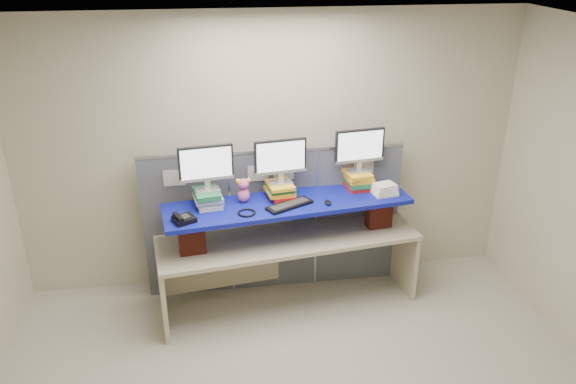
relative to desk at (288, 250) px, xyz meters
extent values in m
cube|color=beige|center=(-0.10, -1.44, 0.79)|extent=(5.00, 4.00, 2.80)
cube|color=silver|center=(-0.10, -1.44, 2.19)|extent=(5.00, 4.00, 0.01)
cube|color=#4A4E57|center=(-0.96, 0.34, 0.14)|extent=(0.85, 0.05, 1.50)
cube|color=#4A4E57|center=(-0.10, 0.34, 0.14)|extent=(0.85, 0.05, 1.50)
cube|color=#4A4E57|center=(0.77, 0.34, 0.14)|extent=(0.85, 0.05, 1.50)
cube|color=#ACAEB3|center=(-0.10, 0.34, 0.91)|extent=(2.60, 0.06, 0.03)
cube|color=silver|center=(-1.05, 0.31, 0.69)|extent=(0.20, 0.00, 0.16)
cube|color=silver|center=(-0.25, 0.31, 0.69)|extent=(0.20, 0.00, 0.16)
cube|color=silver|center=(0.00, 0.31, 0.69)|extent=(0.20, 0.00, 0.16)
cube|color=silver|center=(0.80, 0.31, 0.69)|extent=(0.20, 0.00, 0.16)
cube|color=#C1B393|center=(0.00, 0.00, 0.13)|extent=(2.57, 1.05, 0.04)
cube|color=#C1B393|center=(-1.22, -0.16, -0.25)|extent=(0.13, 0.68, 0.72)
cube|color=#C1B393|center=(1.22, 0.16, -0.25)|extent=(0.13, 0.68, 0.72)
cube|color=maroon|center=(-0.90, -0.17, 0.31)|extent=(0.25, 0.16, 0.32)
cube|color=maroon|center=(0.91, 0.07, 0.31)|extent=(0.25, 0.16, 0.32)
cube|color=navy|center=(0.00, 0.00, 0.50)|extent=(2.37, 0.87, 0.04)
cube|color=#B9B8B1|center=(-0.73, 0.03, 0.54)|extent=(0.26, 0.31, 0.04)
cube|color=#B9B8B1|center=(-0.73, 0.03, 0.57)|extent=(0.26, 0.29, 0.03)
cube|color=#B9B8B1|center=(-0.74, 0.01, 0.61)|extent=(0.29, 0.30, 0.04)
cube|color=#1F773F|center=(-0.75, 0.01, 0.65)|extent=(0.26, 0.32, 0.05)
cube|color=red|center=(-0.05, 0.12, 0.54)|extent=(0.25, 0.31, 0.04)
cube|color=yellow|center=(-0.06, 0.12, 0.58)|extent=(0.29, 0.30, 0.04)
cube|color=#1F773F|center=(-0.05, 0.12, 0.61)|extent=(0.27, 0.29, 0.03)
cube|color=yellow|center=(-0.06, 0.10, 0.65)|extent=(0.27, 0.31, 0.03)
cube|color=red|center=(0.72, 0.23, 0.54)|extent=(0.26, 0.30, 0.04)
cube|color=#1F773F|center=(0.73, 0.22, 0.58)|extent=(0.24, 0.30, 0.05)
cube|color=yellow|center=(0.73, 0.21, 0.63)|extent=(0.26, 0.29, 0.05)
cube|color=yellow|center=(0.71, 0.21, 0.67)|extent=(0.26, 0.31, 0.04)
cube|color=#B5B5BB|center=(-0.73, 0.02, 0.68)|extent=(0.23, 0.16, 0.01)
cube|color=#B5B5BB|center=(-0.73, 0.02, 0.73)|extent=(0.05, 0.05, 0.09)
cube|color=black|center=(-0.73, 0.02, 0.94)|extent=(0.49, 0.10, 0.32)
cube|color=white|center=(-0.73, 0.00, 0.94)|extent=(0.45, 0.06, 0.29)
cube|color=#B5B5BB|center=(-0.05, 0.11, 0.67)|extent=(0.23, 0.16, 0.01)
cube|color=#B5B5BB|center=(-0.05, 0.11, 0.72)|extent=(0.05, 0.05, 0.09)
cube|color=black|center=(-0.05, 0.11, 0.93)|extent=(0.49, 0.10, 0.32)
cube|color=white|center=(-0.05, 0.09, 0.93)|extent=(0.45, 0.06, 0.29)
cube|color=#B5B5BB|center=(0.72, 0.22, 0.70)|extent=(0.23, 0.16, 0.01)
cube|color=#B5B5BB|center=(0.72, 0.22, 0.75)|extent=(0.05, 0.05, 0.09)
cube|color=black|center=(0.72, 0.22, 0.96)|extent=(0.49, 0.10, 0.32)
cube|color=white|center=(0.72, 0.20, 0.96)|extent=(0.45, 0.06, 0.29)
cube|color=black|center=(0.00, -0.10, 0.53)|extent=(0.46, 0.34, 0.02)
cube|color=#29292C|center=(0.00, -0.10, 0.54)|extent=(0.39, 0.27, 0.00)
ellipsoid|color=black|center=(0.36, -0.10, 0.53)|extent=(0.07, 0.11, 0.03)
cube|color=black|center=(-0.95, -0.26, 0.54)|extent=(0.23, 0.22, 0.04)
cube|color=#29292C|center=(-0.95, -0.26, 0.57)|extent=(0.12, 0.12, 0.01)
cube|color=black|center=(-1.00, -0.29, 0.58)|extent=(0.10, 0.16, 0.03)
torus|color=black|center=(-0.40, -0.19, 0.53)|extent=(0.17, 0.17, 0.02)
ellipsoid|color=#EA5999|center=(-0.41, 0.06, 0.58)|extent=(0.11, 0.10, 0.13)
sphere|color=#EA5999|center=(-0.41, 0.06, 0.70)|extent=(0.10, 0.10, 0.10)
sphere|color=yellow|center=(-0.45, 0.06, 0.73)|extent=(0.05, 0.05, 0.05)
sphere|color=yellow|center=(-0.36, 0.06, 0.73)|extent=(0.05, 0.05, 0.05)
cube|color=white|center=(0.94, 0.03, 0.53)|extent=(0.25, 0.22, 0.03)
cube|color=white|center=(0.94, 0.03, 0.56)|extent=(0.24, 0.21, 0.03)
cube|color=white|center=(0.94, 0.03, 0.58)|extent=(0.23, 0.20, 0.03)
cube|color=white|center=(0.94, 0.03, 0.61)|extent=(0.22, 0.19, 0.03)
camera|label=1|loc=(-0.70, -4.68, 2.75)|focal=35.00mm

